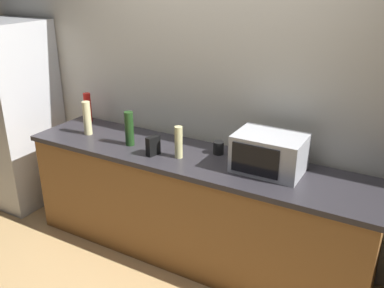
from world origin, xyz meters
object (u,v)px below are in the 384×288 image
cordless_phone (153,146)px  bottle_vinegar (179,142)px  bottle_wine (129,129)px  microwave (269,153)px  bottle_hot_sauce (88,107)px  mug_black (218,148)px  bottle_hand_soap (87,118)px  refrigerator (12,115)px

cordless_phone → bottle_vinegar: size_ratio=0.60×
bottle_wine → cordless_phone: bearing=-14.9°
cordless_phone → bottle_vinegar: bearing=30.3°
microwave → bottle_hot_sauce: 1.85m
bottle_wine → mug_black: bearing=15.2°
bottle_wine → bottle_hot_sauce: bearing=158.3°
microwave → bottle_vinegar: 0.68m
microwave → bottle_vinegar: microwave is taller
bottle_hand_soap → mug_black: bearing=8.5°
microwave → cordless_phone: 0.89m
refrigerator → bottle_hot_sauce: refrigerator is taller
cordless_phone → bottle_hand_soap: bearing=-172.8°
mug_black → microwave: bearing=-11.8°
refrigerator → bottle_vinegar: bearing=-2.0°
cordless_phone → mug_black: (0.43, 0.27, -0.03)m
bottle_vinegar → mug_black: bottle_vinegar is taller
cordless_phone → bottle_hand_soap: bottle_hand_soap is taller
refrigerator → bottle_wine: refrigerator is taller
bottle_vinegar → mug_black: 0.32m
refrigerator → microwave: (2.64, 0.05, 0.13)m
microwave → mug_black: size_ratio=4.85×
bottle_vinegar → bottle_hand_soap: bearing=177.8°
bottle_wine → bottle_hand_soap: bearing=177.8°
bottle_hot_sauce → cordless_phone: bearing=-19.8°
bottle_hot_sauce → mug_black: (1.40, -0.08, -0.09)m
bottle_wine → mug_black: bottle_wine is taller
refrigerator → mug_black: size_ratio=18.19×
refrigerator → bottle_hot_sauce: size_ratio=6.59×
refrigerator → cordless_phone: size_ratio=12.00×
bottle_hot_sauce → mug_black: size_ratio=2.76×
refrigerator → cordless_phone: 1.78m
cordless_phone → bottle_hot_sauce: bottle_hot_sauce is taller
refrigerator → bottle_vinegar: (1.97, -0.07, 0.12)m
bottle_hot_sauce → bottle_vinegar: bearing=-14.1°
microwave → mug_black: microwave is taller
microwave → mug_black: bearing=168.2°
bottle_vinegar → mug_black: (0.23, 0.21, -0.07)m
cordless_phone → mug_black: cordless_phone is taller
cordless_phone → bottle_wine: 0.30m
cordless_phone → bottle_vinegar: 0.21m
mug_black → bottle_hot_sauce: bearing=176.6°
refrigerator → bottle_hand_soap: bearing=-1.9°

